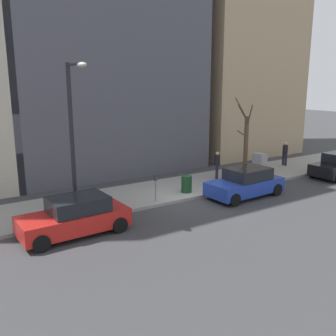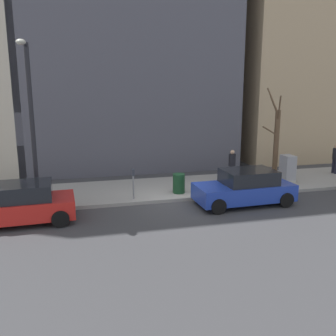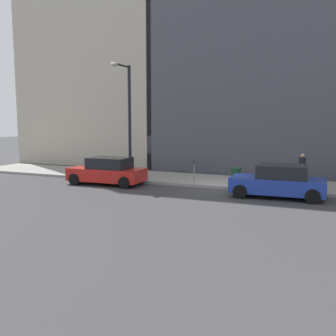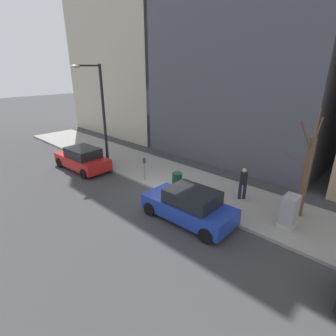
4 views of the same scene
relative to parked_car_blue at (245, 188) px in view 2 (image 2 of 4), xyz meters
The scene contains 11 objects.
ground_plane 2.93m from the parked_car_blue, 69.22° to the left, with size 120.00×120.00×0.00m, color #38383A.
sidewalk 4.07m from the parked_car_blue, 41.44° to the left, with size 4.00×36.00×0.15m, color gray.
parked_car_blue is the anchor object (origin of this frame).
parked_car_red 9.19m from the parked_car_blue, 90.10° to the left, with size 2.05×4.26×1.52m.
parking_meter 4.85m from the parked_car_blue, 72.47° to the left, with size 0.14×0.10×1.35m.
utility_box 4.16m from the parked_car_blue, 56.32° to the right, with size 0.83×0.61×1.43m.
streetlamp 9.31m from the parked_car_blue, 81.48° to the left, with size 1.97×0.32×6.50m.
bare_tree 5.21m from the parked_car_blue, 43.82° to the right, with size 1.77×1.09×4.77m.
trash_bin 3.08m from the parked_car_blue, 51.73° to the left, with size 0.56×0.56×0.90m, color #14381E.
pedestrian_near_meter 8.05m from the parked_car_blue, 64.03° to the right, with size 0.40×0.36×1.66m.
pedestrian_midblock 3.37m from the parked_car_blue, 14.05° to the right, with size 0.36×0.36×1.66m.
Camera 2 is at (-15.24, 4.37, 5.08)m, focal length 40.00 mm.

